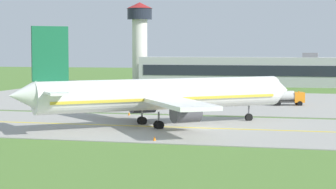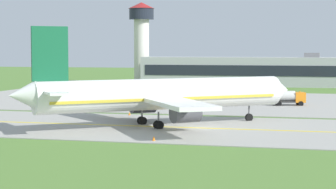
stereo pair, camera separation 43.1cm
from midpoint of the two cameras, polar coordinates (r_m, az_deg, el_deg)
The scene contains 10 objects.
ground_plane at distance 81.05m, azimuth 2.87°, elevation -3.05°, with size 500.00×500.00×0.00m, color #517A33.
taxiway_strip at distance 81.05m, azimuth 2.87°, elevation -3.01°, with size 240.00×28.00×0.10m, color #9E9B93.
apron_pad at distance 121.40m, azimuth 11.46°, elevation -0.74°, with size 140.00×52.00×0.10m, color #9E9B93.
taxiway_centreline at distance 81.04m, azimuth 2.87°, elevation -2.97°, with size 220.00×0.60×0.01m, color yellow.
airplane_lead at distance 82.93m, azimuth -0.79°, elevation -0.01°, with size 32.79×29.58×12.70m.
service_truck_baggage at distance 115.39m, azimuth 10.38°, elevation -0.23°, with size 6.33×3.62×2.65m.
terminal_building at distance 175.11m, azimuth 8.11°, elevation 2.02°, with size 65.70×8.93×9.01m.
control_tower at distance 188.73m, azimuth -2.59°, elevation 5.37°, with size 7.60×7.60×23.57m.
traffic_cone_near_edge at distance 69.81m, azimuth -1.38°, elevation -3.95°, with size 0.44×0.44×0.60m, color orange.
traffic_cone_mid_edge at distance 96.61m, azimuth -3.60°, elevation -1.73°, with size 0.44×0.44×0.60m, color orange.
Camera 1 is at (15.69, -78.90, 10.01)m, focal length 68.85 mm.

